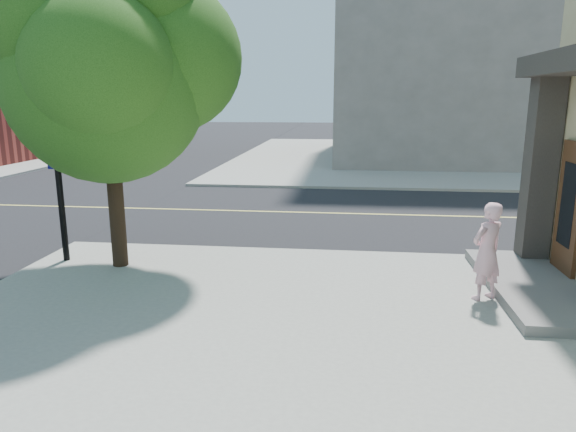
# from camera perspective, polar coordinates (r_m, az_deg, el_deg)

# --- Properties ---
(ground) EXTENTS (140.00, 140.00, 0.00)m
(ground) POSITION_cam_1_polar(r_m,az_deg,el_deg) (13.40, -18.91, -3.35)
(ground) COLOR black
(ground) RESTS_ON ground
(road_ew) EXTENTS (140.00, 9.00, 0.01)m
(road_ew) POSITION_cam_1_polar(r_m,az_deg,el_deg) (17.44, -12.68, 0.73)
(road_ew) COLOR black
(road_ew) RESTS_ON ground
(sidewalk_ne) EXTENTS (29.00, 25.00, 0.12)m
(sidewalk_ne) POSITION_cam_1_polar(r_m,az_deg,el_deg) (34.19, 19.79, 6.22)
(sidewalk_ne) COLOR gray
(sidewalk_ne) RESTS_ON ground
(filler_ne) EXTENTS (18.00, 16.00, 14.00)m
(filler_ne) POSITION_cam_1_polar(r_m,az_deg,el_deg) (34.79, 21.37, 17.89)
(filler_ne) COLOR slate
(filler_ne) RESTS_ON sidewalk_ne
(man_on_phone) EXTENTS (0.76, 0.70, 1.75)m
(man_on_phone) POSITION_cam_1_polar(r_m,az_deg,el_deg) (9.58, 21.29, -3.70)
(man_on_phone) COLOR #E9ACB9
(man_on_phone) RESTS_ON sidewalk_se
(street_tree) EXTENTS (4.92, 4.48, 6.54)m
(street_tree) POSITION_cam_1_polar(r_m,az_deg,el_deg) (11.03, -19.14, 16.11)
(street_tree) COLOR black
(street_tree) RESTS_ON sidewalk_se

